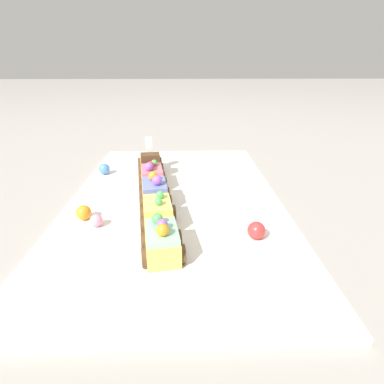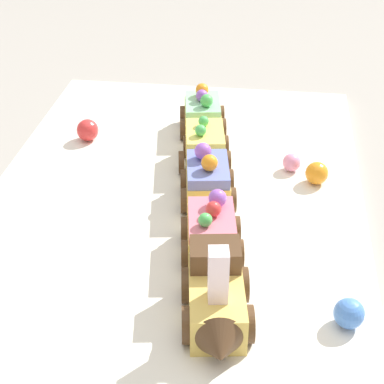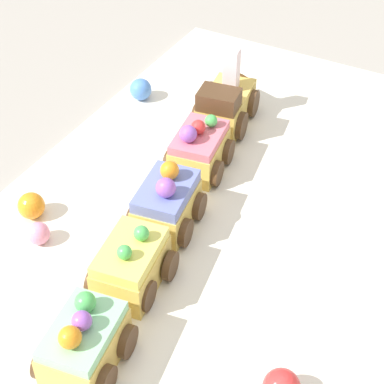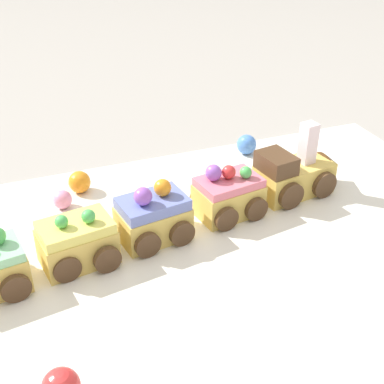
{
  "view_description": "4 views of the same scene",
  "coord_description": "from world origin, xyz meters",
  "px_view_note": "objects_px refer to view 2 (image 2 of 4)",
  "views": [
    {
      "loc": [
        -0.62,
        -0.02,
        0.3
      ],
      "look_at": [
        -0.04,
        -0.04,
        0.04
      ],
      "focal_mm": 28.0,
      "sensor_mm": 36.0,
      "label": 1
    },
    {
      "loc": [
        0.63,
        0.11,
        0.45
      ],
      "look_at": [
        -0.02,
        0.03,
        0.03
      ],
      "focal_mm": 60.0,
      "sensor_mm": 36.0,
      "label": 2
    },
    {
      "loc": [
        -0.47,
        -0.22,
        0.49
      ],
      "look_at": [
        -0.03,
        0.02,
        0.06
      ],
      "focal_mm": 60.0,
      "sensor_mm": 36.0,
      "label": 3
    },
    {
      "loc": [
        -0.18,
        -0.45,
        0.38
      ],
      "look_at": [
        0.0,
        0.02,
        0.08
      ],
      "focal_mm": 50.0,
      "sensor_mm": 36.0,
      "label": 4
    }
  ],
  "objects_px": {
    "cake_train_locomotive": "(217,302)",
    "cake_car_mint": "(203,116)",
    "gumball_red": "(88,130)",
    "gumball_blue": "(349,313)",
    "cake_car_blueberry": "(208,182)",
    "gumball_pink": "(292,162)",
    "gumball_orange": "(317,173)",
    "cake_car_strawberry": "(212,233)",
    "cake_car_lemon": "(205,148)"
  },
  "relations": [
    {
      "from": "cake_car_strawberry",
      "to": "gumball_pink",
      "type": "xyz_separation_m",
      "value": [
        -0.19,
        0.09,
        -0.01
      ]
    },
    {
      "from": "cake_car_strawberry",
      "to": "cake_car_mint",
      "type": "distance_m",
      "value": 0.29
    },
    {
      "from": "cake_car_strawberry",
      "to": "gumball_pink",
      "type": "relative_size",
      "value": 3.52
    },
    {
      "from": "gumball_pink",
      "to": "cake_car_strawberry",
      "type": "bearing_deg",
      "value": -24.63
    },
    {
      "from": "cake_car_lemon",
      "to": "gumball_pink",
      "type": "bearing_deg",
      "value": 80.53
    },
    {
      "from": "cake_train_locomotive",
      "to": "gumball_blue",
      "type": "bearing_deg",
      "value": 87.82
    },
    {
      "from": "cake_train_locomotive",
      "to": "cake_car_mint",
      "type": "relative_size",
      "value": 1.54
    },
    {
      "from": "cake_car_blueberry",
      "to": "gumball_orange",
      "type": "height_order",
      "value": "cake_car_blueberry"
    },
    {
      "from": "cake_car_mint",
      "to": "cake_car_strawberry",
      "type": "bearing_deg",
      "value": 0.01
    },
    {
      "from": "cake_train_locomotive",
      "to": "cake_car_mint",
      "type": "height_order",
      "value": "cake_train_locomotive"
    },
    {
      "from": "gumball_blue",
      "to": "cake_car_strawberry",
      "type": "bearing_deg",
      "value": -123.92
    },
    {
      "from": "cake_car_strawberry",
      "to": "gumball_orange",
      "type": "xyz_separation_m",
      "value": [
        -0.16,
        0.12,
        -0.01
      ]
    },
    {
      "from": "cake_car_lemon",
      "to": "cake_car_mint",
      "type": "distance_m",
      "value": 0.1
    },
    {
      "from": "cake_train_locomotive",
      "to": "gumball_red",
      "type": "relative_size",
      "value": 4.18
    },
    {
      "from": "cake_car_lemon",
      "to": "gumball_red",
      "type": "bearing_deg",
      "value": -113.64
    },
    {
      "from": "gumball_pink",
      "to": "gumball_orange",
      "type": "height_order",
      "value": "gumball_orange"
    },
    {
      "from": "cake_car_mint",
      "to": "gumball_orange",
      "type": "distance_m",
      "value": 0.21
    },
    {
      "from": "cake_car_lemon",
      "to": "gumball_red",
      "type": "height_order",
      "value": "cake_car_lemon"
    },
    {
      "from": "gumball_pink",
      "to": "gumball_orange",
      "type": "xyz_separation_m",
      "value": [
        0.03,
        0.03,
        0.0
      ]
    },
    {
      "from": "cake_car_strawberry",
      "to": "gumball_red",
      "type": "height_order",
      "value": "cake_car_strawberry"
    },
    {
      "from": "cake_car_blueberry",
      "to": "gumball_pink",
      "type": "xyz_separation_m",
      "value": [
        -0.09,
        0.1,
        -0.02
      ]
    },
    {
      "from": "gumball_blue",
      "to": "gumball_red",
      "type": "xyz_separation_m",
      "value": [
        -0.34,
        -0.35,
        0.0
      ]
    },
    {
      "from": "cake_car_blueberry",
      "to": "cake_car_lemon",
      "type": "height_order",
      "value": "cake_car_blueberry"
    },
    {
      "from": "cake_car_strawberry",
      "to": "gumball_orange",
      "type": "height_order",
      "value": "cake_car_strawberry"
    },
    {
      "from": "gumball_pink",
      "to": "gumball_orange",
      "type": "bearing_deg",
      "value": 48.51
    },
    {
      "from": "cake_car_mint",
      "to": "gumball_blue",
      "type": "relative_size",
      "value": 2.86
    },
    {
      "from": "gumball_pink",
      "to": "gumball_orange",
      "type": "distance_m",
      "value": 0.04
    },
    {
      "from": "cake_car_strawberry",
      "to": "gumball_orange",
      "type": "distance_m",
      "value": 0.2
    },
    {
      "from": "cake_car_strawberry",
      "to": "cake_car_lemon",
      "type": "bearing_deg",
      "value": -179.92
    },
    {
      "from": "cake_car_strawberry",
      "to": "cake_car_mint",
      "type": "xyz_separation_m",
      "value": [
        -0.29,
        -0.04,
        0.0
      ]
    },
    {
      "from": "cake_car_mint",
      "to": "gumball_blue",
      "type": "distance_m",
      "value": 0.43
    },
    {
      "from": "cake_car_mint",
      "to": "gumball_pink",
      "type": "height_order",
      "value": "cake_car_mint"
    },
    {
      "from": "gumball_orange",
      "to": "cake_car_blueberry",
      "type": "bearing_deg",
      "value": -65.89
    },
    {
      "from": "gumball_red",
      "to": "gumball_orange",
      "type": "relative_size",
      "value": 1.07
    },
    {
      "from": "cake_car_mint",
      "to": "gumball_red",
      "type": "xyz_separation_m",
      "value": [
        0.05,
        -0.16,
        -0.01
      ]
    },
    {
      "from": "gumball_red",
      "to": "gumball_orange",
      "type": "height_order",
      "value": "gumball_red"
    },
    {
      "from": "cake_car_lemon",
      "to": "cake_car_strawberry",
      "type": "bearing_deg",
      "value": 0.08
    },
    {
      "from": "cake_car_strawberry",
      "to": "cake_car_lemon",
      "type": "relative_size",
      "value": 1.0
    },
    {
      "from": "gumball_blue",
      "to": "gumball_orange",
      "type": "height_order",
      "value": "same"
    },
    {
      "from": "cake_car_blueberry",
      "to": "gumball_red",
      "type": "height_order",
      "value": "cake_car_blueberry"
    },
    {
      "from": "gumball_pink",
      "to": "gumball_blue",
      "type": "height_order",
      "value": "gumball_blue"
    },
    {
      "from": "gumball_blue",
      "to": "gumball_red",
      "type": "relative_size",
      "value": 0.95
    },
    {
      "from": "cake_train_locomotive",
      "to": "cake_car_lemon",
      "type": "height_order",
      "value": "cake_train_locomotive"
    },
    {
      "from": "cake_car_blueberry",
      "to": "gumball_orange",
      "type": "distance_m",
      "value": 0.15
    },
    {
      "from": "cake_car_strawberry",
      "to": "cake_car_mint",
      "type": "relative_size",
      "value": 1.0
    },
    {
      "from": "cake_car_mint",
      "to": "gumball_pink",
      "type": "relative_size",
      "value": 3.52
    },
    {
      "from": "cake_train_locomotive",
      "to": "cake_car_blueberry",
      "type": "bearing_deg",
      "value": -179.96
    },
    {
      "from": "gumball_pink",
      "to": "gumball_blue",
      "type": "bearing_deg",
      "value": 10.74
    },
    {
      "from": "cake_car_strawberry",
      "to": "cake_car_blueberry",
      "type": "xyz_separation_m",
      "value": [
        -0.1,
        -0.02,
        0.0
      ]
    },
    {
      "from": "cake_car_mint",
      "to": "gumball_red",
      "type": "relative_size",
      "value": 2.71
    }
  ]
}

